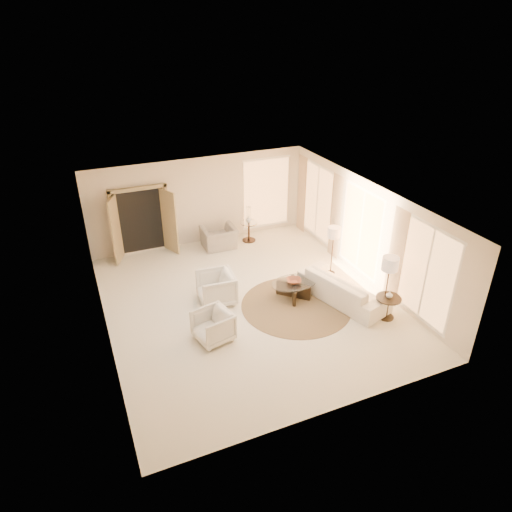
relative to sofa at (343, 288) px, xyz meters
name	(u,v)px	position (x,y,z in m)	size (l,w,h in m)	color
room	(247,255)	(-2.33, 0.84, 1.04)	(7.04, 8.04, 2.83)	silver
windows_right	(362,232)	(1.12, 0.94, 0.99)	(0.10, 6.40, 2.40)	#ECA55E
window_back_corner	(266,193)	(-0.03, 4.79, 0.99)	(1.70, 0.10, 2.40)	#ECA55E
curtains_right	(343,222)	(1.07, 1.84, 0.94)	(0.06, 5.20, 2.60)	tan
french_doors	(142,222)	(-4.23, 4.65, 0.71)	(1.95, 0.66, 2.16)	tan
area_rug	(296,305)	(-1.24, 0.23, -0.36)	(2.83, 2.83, 0.01)	#41301D
sofa	(343,288)	(0.00, 0.00, 0.00)	(2.47, 0.97, 0.72)	white
armchair_left	(216,287)	(-3.06, 1.21, 0.10)	(0.89, 0.84, 0.92)	white
armchair_right	(213,325)	(-3.63, -0.24, 0.04)	(0.78, 0.73, 0.81)	white
accent_chair	(219,234)	(-1.96, 4.16, 0.10)	(1.05, 0.68, 0.92)	gray
coffee_table	(294,288)	(-1.13, 0.61, -0.08)	(1.45, 1.45, 0.45)	black
end_table	(388,304)	(0.56, -1.10, 0.04)	(0.62, 0.62, 0.58)	black
side_table	(249,230)	(-0.90, 4.24, 0.04)	(0.57, 0.57, 0.66)	black
floor_lamp_near	(334,234)	(0.45, 1.32, 0.88)	(0.35, 0.35, 1.46)	black
floor_lamp_far	(390,266)	(0.57, -0.96, 1.01)	(0.39, 0.39, 1.61)	black
bowl	(294,281)	(-1.13, 0.61, 0.14)	(0.38, 0.38, 0.09)	brown
end_vase	(389,295)	(0.56, -1.10, 0.30)	(0.16, 0.16, 0.17)	white
side_vase	(249,219)	(-0.90, 4.24, 0.41)	(0.22, 0.22, 0.23)	white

